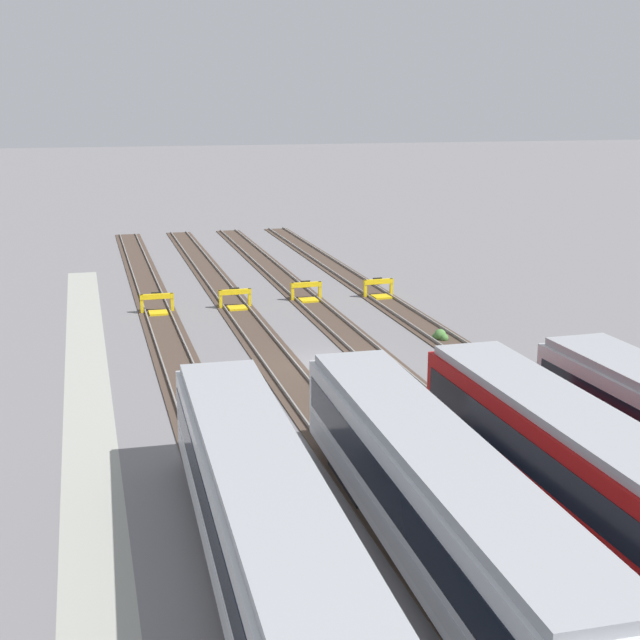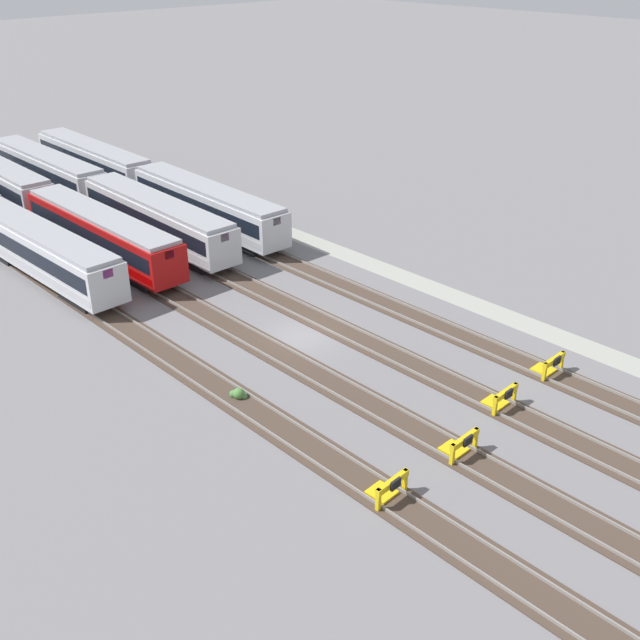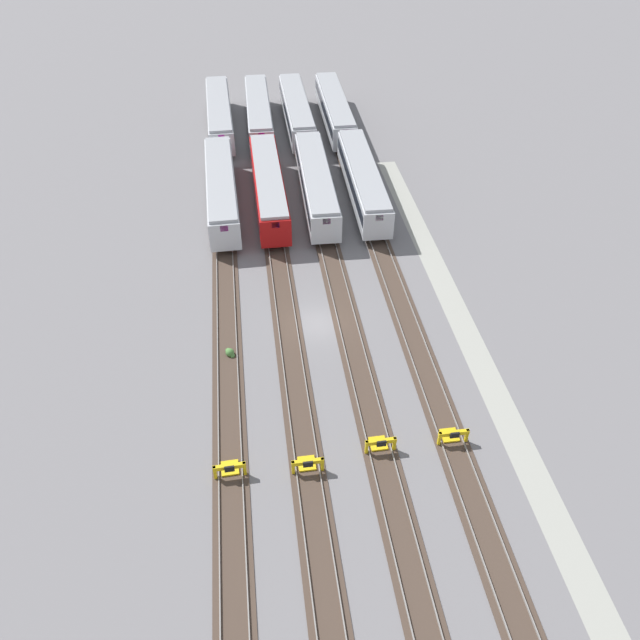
{
  "view_description": "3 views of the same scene",
  "coord_description": "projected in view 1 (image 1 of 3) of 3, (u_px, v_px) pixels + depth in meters",
  "views": [
    {
      "loc": [
        39.75,
        -11.12,
        12.58
      ],
      "look_at": [
        -1.71,
        -0.0,
        1.8
      ],
      "focal_mm": 50.0,
      "sensor_mm": 36.0,
      "label": 1
    },
    {
      "loc": [
        -29.7,
        26.67,
        21.74
      ],
      "look_at": [
        -1.71,
        -0.0,
        1.8
      ],
      "focal_mm": 42.0,
      "sensor_mm": 36.0,
      "label": 2
    },
    {
      "loc": [
        -37.13,
        4.68,
        32.03
      ],
      "look_at": [
        -1.71,
        -0.0,
        1.8
      ],
      "focal_mm": 35.0,
      "sensor_mm": 36.0,
      "label": 3
    }
  ],
  "objects": [
    {
      "name": "subway_car_back_row_leftmost",
      "position": [
        435.0,
        498.0,
        24.07
      ],
      "size": [
        18.06,
        3.21,
        3.7
      ],
      "color": "silver",
      "rests_on": "ground"
    },
    {
      "name": "subway_car_front_row_centre",
      "position": [
        592.0,
        479.0,
        25.27
      ],
      "size": [
        18.01,
        2.93,
        3.7
      ],
      "color": "#A80F0F",
      "rests_on": "ground"
    },
    {
      "name": "rail_track_nearest",
      "position": [
        182.0,
        375.0,
        41.29
      ],
      "size": [
        90.0,
        2.23,
        0.21
      ],
      "color": "#47382D",
      "rests_on": "ground"
    },
    {
      "name": "rail_track_middle",
      "position": [
        376.0,
        360.0,
        43.67
      ],
      "size": [
        90.0,
        2.24,
        0.21
      ],
      "color": "#47382D",
      "rests_on": "ground"
    },
    {
      "name": "bumper_stop_middle_track",
      "position": [
        307.0,
        293.0,
        56.37
      ],
      "size": [
        1.35,
        2.0,
        1.22
      ],
      "color": "gold",
      "rests_on": "ground"
    },
    {
      "name": "weed_clump",
      "position": [
        440.0,
        336.0,
        47.32
      ],
      "size": [
        0.92,
        0.7,
        0.64
      ],
      "color": "#4C7F3D",
      "rests_on": "ground"
    },
    {
      "name": "bumper_stop_near_inner_track",
      "position": [
        236.0,
        300.0,
        54.29
      ],
      "size": [
        1.36,
        2.0,
        1.22
      ],
      "color": "gold",
      "rests_on": "ground"
    },
    {
      "name": "rail_track_near_inner",
      "position": [
        281.0,
        367.0,
        42.48
      ],
      "size": [
        90.0,
        2.24,
        0.21
      ],
      "color": "#47382D",
      "rests_on": "ground"
    },
    {
      "name": "bumper_stop_nearest_track",
      "position": [
        157.0,
        305.0,
        53.05
      ],
      "size": [
        1.34,
        2.0,
        1.22
      ],
      "color": "gold",
      "rests_on": "ground"
    },
    {
      "name": "service_walkway",
      "position": [
        87.0,
        383.0,
        40.23
      ],
      "size": [
        54.0,
        2.0,
        0.01
      ],
      "primitive_type": "cube",
      "color": "#9E9E93",
      "rests_on": "ground"
    },
    {
      "name": "rail_track_far_inner",
      "position": [
        465.0,
        353.0,
        44.86
      ],
      "size": [
        90.0,
        2.23,
        0.21
      ],
      "color": "#47382D",
      "rests_on": "ground"
    },
    {
      "name": "ground_plane",
      "position": [
        329.0,
        364.0,
        43.09
      ],
      "size": [
        400.0,
        400.0,
        0.0
      ],
      "primitive_type": "plane",
      "color": "slate"
    },
    {
      "name": "bumper_stop_far_inner_track",
      "position": [
        380.0,
        290.0,
        57.3
      ],
      "size": [
        1.37,
        2.01,
        1.22
      ],
      "color": "gold",
      "rests_on": "ground"
    },
    {
      "name": "subway_car_front_row_leftmost",
      "position": [
        262.0,
        519.0,
        22.87
      ],
      "size": [
        18.06,
        3.23,
        3.7
      ],
      "color": "silver",
      "rests_on": "ground"
    }
  ]
}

